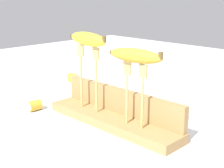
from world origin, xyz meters
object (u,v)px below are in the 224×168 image
banana_raised_left (88,39)px  banana_chunk_near (73,78)px  fork_stand_right (135,89)px  fork_stand_left (88,72)px  banana_chunk_far (34,106)px  banana_raised_right (135,56)px

banana_raised_left → banana_chunk_near: size_ratio=3.91×
fork_stand_right → banana_chunk_near: 0.62m
fork_stand_left → banana_chunk_far: fork_stand_left is taller
banana_raised_left → banana_chunk_near: banana_raised_left is taller
fork_stand_left → banana_chunk_far: size_ratio=4.31×
banana_chunk_near → banana_raised_right: bearing=-22.9°
fork_stand_right → banana_chunk_far: (-0.37, -0.09, -0.12)m
banana_raised_right → banana_chunk_near: size_ratio=3.73×
banana_chunk_far → fork_stand_right: bearing=13.3°
banana_chunk_near → banana_chunk_far: size_ratio=0.97×
banana_chunk_near → fork_stand_left: bearing=-32.4°
banana_raised_left → banana_chunk_far: banana_raised_left is taller
fork_stand_left → banana_raised_left: banana_raised_left is taller
fork_stand_left → fork_stand_right: (0.19, 0.00, -0.01)m
fork_stand_right → banana_raised_left: bearing=180.0°
banana_chunk_near → banana_chunk_far: (0.19, -0.32, -0.00)m
banana_raised_right → banana_chunk_near: (-0.56, 0.24, -0.21)m
fork_stand_right → fork_stand_left: bearing=180.0°
fork_stand_left → banana_raised_left: bearing=173.3°
fork_stand_right → banana_raised_left: banana_raised_left is taller
banana_chunk_near → banana_chunk_far: banana_chunk_near is taller
fork_stand_right → banana_chunk_near: size_ratio=3.91×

